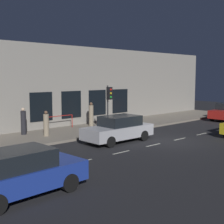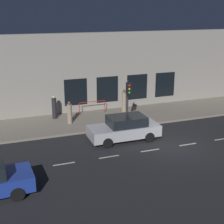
{
  "view_description": "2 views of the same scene",
  "coord_description": "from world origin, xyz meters",
  "px_view_note": "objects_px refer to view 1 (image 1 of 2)",
  "views": [
    {
      "loc": [
        -11.47,
        15.48,
        3.94
      ],
      "look_at": [
        1.49,
        3.49,
        1.95
      ],
      "focal_mm": 50.33,
      "sensor_mm": 36.0,
      "label": 1
    },
    {
      "loc": [
        -16.09,
        9.9,
        8.06
      ],
      "look_at": [
        1.64,
        3.42,
        2.11
      ],
      "focal_mm": 52.73,
      "sensor_mm": 36.0,
      "label": 2
    }
  ],
  "objects_px": {
    "traffic_light": "(109,98)",
    "parked_car_2": "(118,129)",
    "pedestrian_1": "(91,115)",
    "pedestrian_2": "(24,122)",
    "parked_car_1": "(21,173)",
    "pedestrian_0": "(46,124)"
  },
  "relations": [
    {
      "from": "traffic_light",
      "to": "parked_car_2",
      "type": "relative_size",
      "value": 0.71
    },
    {
      "from": "parked_car_1",
      "to": "pedestrian_0",
      "type": "xyz_separation_m",
      "value": [
        8.05,
        -5.79,
        0.11
      ]
    },
    {
      "from": "parked_car_1",
      "to": "pedestrian_2",
      "type": "xyz_separation_m",
      "value": [
        9.54,
        -4.98,
        0.18
      ]
    },
    {
      "from": "parked_car_2",
      "to": "traffic_light",
      "type": "bearing_deg",
      "value": -27.75
    },
    {
      "from": "traffic_light",
      "to": "pedestrian_0",
      "type": "height_order",
      "value": "traffic_light"
    },
    {
      "from": "parked_car_1",
      "to": "parked_car_2",
      "type": "relative_size",
      "value": 0.96
    },
    {
      "from": "parked_car_1",
      "to": "pedestrian_2",
      "type": "height_order",
      "value": "pedestrian_2"
    },
    {
      "from": "parked_car_2",
      "to": "pedestrian_1",
      "type": "relative_size",
      "value": 2.46
    },
    {
      "from": "pedestrian_1",
      "to": "pedestrian_0",
      "type": "bearing_deg",
      "value": 4.37
    },
    {
      "from": "traffic_light",
      "to": "pedestrian_2",
      "type": "distance_m",
      "value": 5.88
    },
    {
      "from": "pedestrian_0",
      "to": "parked_car_1",
      "type": "bearing_deg",
      "value": 75.48
    },
    {
      "from": "traffic_light",
      "to": "parked_car_1",
      "type": "distance_m",
      "value": 11.51
    },
    {
      "from": "traffic_light",
      "to": "parked_car_2",
      "type": "distance_m",
      "value": 2.91
    },
    {
      "from": "parked_car_2",
      "to": "pedestrian_2",
      "type": "distance_m",
      "value": 6.43
    },
    {
      "from": "parked_car_2",
      "to": "pedestrian_0",
      "type": "relative_size",
      "value": 2.76
    },
    {
      "from": "pedestrian_1",
      "to": "parked_car_1",
      "type": "bearing_deg",
      "value": 30.87
    },
    {
      "from": "traffic_light",
      "to": "parked_car_1",
      "type": "xyz_separation_m",
      "value": [
        -6.19,
        9.55,
        -1.73
      ]
    },
    {
      "from": "pedestrian_1",
      "to": "pedestrian_2",
      "type": "distance_m",
      "value": 5.56
    },
    {
      "from": "traffic_light",
      "to": "parked_car_1",
      "type": "bearing_deg",
      "value": 122.94
    },
    {
      "from": "parked_car_2",
      "to": "pedestrian_0",
      "type": "distance_m",
      "value": 4.74
    },
    {
      "from": "pedestrian_1",
      "to": "pedestrian_2",
      "type": "bearing_deg",
      "value": -12.84
    },
    {
      "from": "traffic_light",
      "to": "pedestrian_1",
      "type": "height_order",
      "value": "traffic_light"
    }
  ]
}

